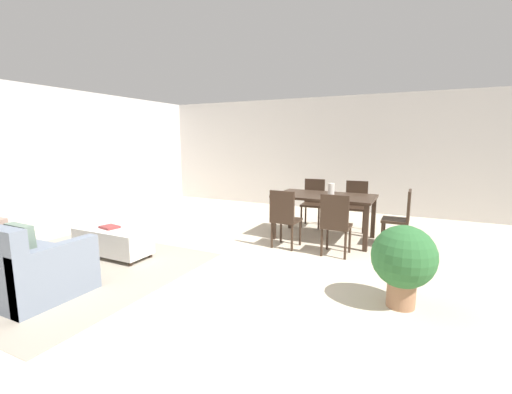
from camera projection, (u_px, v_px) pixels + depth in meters
The scene contains 15 objects.
ground_plane at pixel (218, 282), 4.10m from camera, with size 10.80×10.80×0.00m, color beige.
wall_back at pixel (328, 154), 8.31m from camera, with size 9.00×0.12×2.70m, color beige.
wall_left at pixel (24, 158), 6.29m from camera, with size 0.12×11.00×2.70m, color beige.
area_rug at pixel (68, 269), 4.50m from camera, with size 3.00×2.80×0.01m, color gray.
couch at pixel (2, 263), 3.90m from camera, with size 1.98×0.91×0.86m.
ottoman_table at pixel (113, 241), 4.98m from camera, with size 1.15×0.48×0.41m.
dining_table at pixel (324, 200), 5.82m from camera, with size 1.64×0.94×0.76m.
dining_chair_near_left at pixel (284, 216), 5.31m from camera, with size 0.42×0.42×0.92m.
dining_chair_near_right at pixel (335, 221), 4.93m from camera, with size 0.41×0.41×0.92m.
dining_chair_far_left at pixel (313, 200), 6.76m from camera, with size 0.43×0.43×0.92m.
dining_chair_far_right at pixel (356, 203), 6.43m from camera, with size 0.43×0.43×0.92m.
dining_chair_head_east at pixel (401, 215), 5.34m from camera, with size 0.40×0.40×0.92m.
vase_centerpiece at pixel (331, 189), 5.78m from camera, with size 0.11×0.11×0.20m, color silver.
book_on_ottoman at pixel (110, 227), 4.99m from camera, with size 0.26×0.20×0.03m, color maroon.
potted_plant at pixel (403, 259), 3.41m from camera, with size 0.63×0.63×0.84m.
Camera 1 is at (2.13, -3.28, 1.67)m, focal length 24.03 mm.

